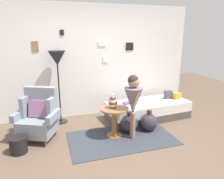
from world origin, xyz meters
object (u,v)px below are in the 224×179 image
floor_lamp (57,62)px  daybed (148,110)px  side_table (114,116)px  demijohn_near (129,123)px  magazine_basket (18,145)px  person_child (133,98)px  vase_striped (113,102)px  book_on_daybed (128,103)px  armchair (39,116)px  demijohn_far (149,122)px

floor_lamp → daybed: bearing=-10.5°
daybed → side_table: (-1.04, -0.62, 0.21)m
demijohn_near → magazine_basket: demijohn_near is taller
side_table → person_child: bearing=-28.5°
vase_striped → book_on_daybed: (0.57, 0.64, -0.27)m
demijohn_near → magazine_basket: size_ratio=1.59×
demijohn_near → armchair: bearing=170.5°
daybed → demijohn_near: size_ratio=4.41×
book_on_daybed → floor_lamp: bearing=167.1°
daybed → armchair: bearing=-173.7°
demijohn_near → demijohn_far: 0.41m
armchair → person_child: size_ratio=0.79×
floor_lamp → person_child: size_ratio=1.30×
daybed → magazine_basket: bearing=-165.5°
armchair → demijohn_near: armchair is taller
demijohn_near → magazine_basket: (-2.06, -0.16, -0.04)m
side_table → book_on_daybed: 0.84m
armchair → vase_striped: armchair is taller
daybed → vase_striped: size_ratio=7.30×
armchair → floor_lamp: (0.43, 0.63, 0.93)m
armchair → demijohn_far: armchair is taller
daybed → person_child: (-0.73, -0.79, 0.60)m
armchair → magazine_basket: size_ratio=3.46×
vase_striped → floor_lamp: bearing=133.1°
vase_striped → person_child: person_child is taller
person_child → demijohn_near: size_ratio=2.76×
side_table → armchair: bearing=165.6°
side_table → vase_striped: vase_striped is taller
armchair → demijohn_near: (1.72, -0.29, -0.25)m
daybed → magazine_basket: daybed is taller
book_on_daybed → demijohn_far: 0.70m
demijohn_near → magazine_basket: bearing=-175.6°
daybed → book_on_daybed: size_ratio=8.93×
daybed → book_on_daybed: bearing=177.1°
person_child → demijohn_near: person_child is taller
book_on_daybed → demijohn_near: 0.66m
magazine_basket → person_child: bearing=-2.2°
person_child → book_on_daybed: 0.93m
floor_lamp → vase_striped: bearing=-46.9°
side_table → demijohn_near: bearing=11.2°
vase_striped → demijohn_far: vase_striped is taller
book_on_daybed → magazine_basket: book_on_daybed is taller
magazine_basket → armchair: bearing=52.7°
book_on_daybed → magazine_basket: 2.39m
person_child → vase_striped: bearing=152.4°
person_child → magazine_basket: size_ratio=4.39×
side_table → book_on_daybed: side_table is taller
side_table → vase_striped: 0.28m
armchair → book_on_daybed: 1.94m
demijohn_far → side_table: bearing=-178.5°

